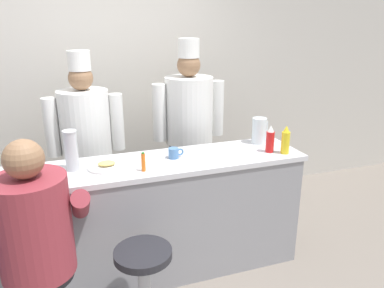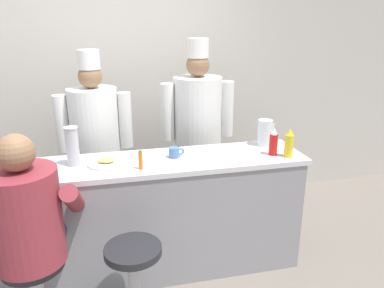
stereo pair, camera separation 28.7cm
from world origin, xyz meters
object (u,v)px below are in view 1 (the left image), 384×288
object	(u,v)px
diner_seated_maroon	(35,231)
empty_stool_round	(144,276)
ketchup_bottle_red	(270,140)
coffee_mug_blue	(174,153)
hot_sauce_bottle_orange	(143,162)
cook_in_whites_far	(189,126)
water_pitcher_clear	(259,131)
cup_stack_steel	(71,150)
breakfast_plate	(107,166)
mustard_bottle_yellow	(286,141)
cook_in_whites_near	(87,140)

from	to	relation	value
diner_seated_maroon	empty_stool_round	size ratio (longest dim) A/B	2.34
ketchup_bottle_red	coffee_mug_blue	distance (m)	0.79
hot_sauce_bottle_orange	cook_in_whites_far	bearing A→B (deg)	54.17
water_pitcher_clear	cup_stack_steel	xyz separation A→B (m)	(-1.56, -0.11, 0.04)
cup_stack_steel	breakfast_plate	bearing A→B (deg)	-9.83
cup_stack_steel	water_pitcher_clear	bearing A→B (deg)	4.07
ketchup_bottle_red	mustard_bottle_yellow	distance (m)	0.12
ketchup_bottle_red	empty_stool_round	distance (m)	1.43
cook_in_whites_near	water_pitcher_clear	bearing A→B (deg)	-22.50
hot_sauce_bottle_orange	cook_in_whites_far	world-z (taller)	cook_in_whites_far
ketchup_bottle_red	empty_stool_round	size ratio (longest dim) A/B	0.37
hot_sauce_bottle_orange	diner_seated_maroon	xyz separation A→B (m)	(-0.72, -0.38, -0.19)
cook_in_whites_far	water_pitcher_clear	bearing A→B (deg)	-53.23
breakfast_plate	empty_stool_round	size ratio (longest dim) A/B	0.46
mustard_bottle_yellow	empty_stool_round	distance (m)	1.49
ketchup_bottle_red	cook_in_whites_near	bearing A→B (deg)	149.35
breakfast_plate	cook_in_whites_far	world-z (taller)	cook_in_whites_far
ketchup_bottle_red	hot_sauce_bottle_orange	distance (m)	1.06
mustard_bottle_yellow	ketchup_bottle_red	bearing A→B (deg)	144.61
hot_sauce_bottle_orange	water_pitcher_clear	bearing A→B (deg)	15.44
hot_sauce_bottle_orange	breakfast_plate	distance (m)	0.29
empty_stool_round	cook_in_whites_far	size ratio (longest dim) A/B	0.33
breakfast_plate	cook_in_whites_near	world-z (taller)	cook_in_whites_near
cook_in_whites_far	hot_sauce_bottle_orange	bearing A→B (deg)	-125.83
coffee_mug_blue	cup_stack_steel	size ratio (longest dim) A/B	0.42
cup_stack_steel	diner_seated_maroon	bearing A→B (deg)	-113.35
cup_stack_steel	diner_seated_maroon	size ratio (longest dim) A/B	0.21
cook_in_whites_near	cook_in_whites_far	bearing A→B (deg)	0.27
coffee_mug_blue	cook_in_whites_far	size ratio (longest dim) A/B	0.07
ketchup_bottle_red	coffee_mug_blue	bearing A→B (deg)	171.40
mustard_bottle_yellow	hot_sauce_bottle_orange	world-z (taller)	mustard_bottle_yellow
breakfast_plate	diner_seated_maroon	size ratio (longest dim) A/B	0.20
coffee_mug_blue	empty_stool_round	size ratio (longest dim) A/B	0.20
coffee_mug_blue	ketchup_bottle_red	bearing A→B (deg)	-8.60
hot_sauce_bottle_orange	empty_stool_round	bearing A→B (deg)	-105.06
cook_in_whites_near	ketchup_bottle_red	bearing A→B (deg)	-30.65
cook_in_whites_near	empty_stool_round	bearing A→B (deg)	-80.41
hot_sauce_bottle_orange	breakfast_plate	xyz separation A→B (m)	(-0.24, 0.15, -0.05)
water_pitcher_clear	empty_stool_round	bearing A→B (deg)	-149.17
ketchup_bottle_red	mustard_bottle_yellow	world-z (taller)	mustard_bottle_yellow
water_pitcher_clear	coffee_mug_blue	bearing A→B (deg)	-171.65
hot_sauce_bottle_orange	diner_seated_maroon	distance (m)	0.84
diner_seated_maroon	water_pitcher_clear	bearing A→B (deg)	20.62
mustard_bottle_yellow	cup_stack_steel	xyz separation A→B (m)	(-1.63, 0.20, 0.04)
ketchup_bottle_red	cook_in_whites_far	distance (m)	0.93
water_pitcher_clear	cup_stack_steel	size ratio (longest dim) A/B	0.76
mustard_bottle_yellow	cook_in_whites_near	size ratio (longest dim) A/B	0.13
water_pitcher_clear	cook_in_whites_far	xyz separation A→B (m)	(-0.44, 0.59, -0.07)
hot_sauce_bottle_orange	mustard_bottle_yellow	bearing A→B (deg)	-0.30
coffee_mug_blue	diner_seated_maroon	distance (m)	1.16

